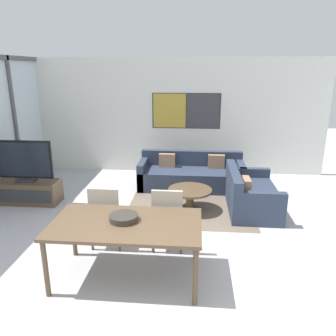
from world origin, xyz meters
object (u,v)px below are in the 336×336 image
Objects in this scene: tv_console at (28,192)px; dining_chair_centre at (168,216)px; television at (24,161)px; sofa_side at (248,196)px; dining_chair_left at (106,214)px; coffee_table at (190,194)px; fruit_bowl at (124,217)px; sofa_main at (191,175)px; dining_table at (126,227)px.

dining_chair_centre is (2.88, -1.51, 0.30)m from tv_console.
television is 0.74× the size of sofa_side.
television is at bearing 152.39° from dining_chair_centre.
dining_chair_centre is at bearing 0.19° from dining_chair_left.
coffee_table is 1.46m from dining_chair_centre.
dining_chair_left is (-2.25, -1.55, 0.26)m from sofa_side.
television is 3.21m from coffee_table.
fruit_bowl is (-0.77, -2.07, 0.49)m from coffee_table.
sofa_main and sofa_side have the same top height.
television is 3.27m from dining_chair_centre.
television reaches higher than dining_table.
television is at bearing 90.50° from sofa_side.
tv_console is 4.25m from sofa_side.
dining_chair_left reaches higher than sofa_main.
dining_table is (-0.73, -2.12, 0.38)m from coffee_table.
dining_chair_centre is (2.88, -1.51, -0.32)m from television.
coffee_table is (0.00, -1.28, 0.05)m from sofa_main.
dining_chair_left is (-0.44, 0.70, -0.17)m from dining_table.
sofa_main is 3.48m from fruit_bowl.
dining_chair_centre is (0.44, 0.71, -0.17)m from dining_table.
television is 0.49× the size of sofa_main.
television reaches higher than fruit_bowl.
tv_console is at bearing -90.00° from television.
dining_table is at bearing -57.76° from dining_chair_left.
dining_chair_left is 0.82m from fruit_bowl.
sofa_side is 2.92m from fruit_bowl.
fruit_bowl is (-0.04, 0.05, 0.11)m from dining_table.
dining_chair_left reaches higher than dining_table.
sofa_main is at bearing 20.45° from tv_console.
tv_console is 3.17m from coffee_table.
sofa_side is 4.27× the size of fruit_bowl.
dining_table is 0.13m from fruit_bowl.
fruit_bowl is (2.40, -2.17, -0.04)m from television.
coffee_table is at bearing 50.35° from dining_chair_left.
tv_console is at bearing 137.95° from fruit_bowl.
dining_chair_left is at bearing 124.51° from sofa_side.
dining_chair_left is (2.00, -1.51, -0.32)m from television.
tv_console is 1.12× the size of television.
dining_chair_left reaches higher than fruit_bowl.
sofa_side is at bearing 51.25° from dining_table.
dining_table is 5.15× the size of fruit_bowl.
sofa_main is at bearing 77.08° from fruit_bowl.
sofa_main is 2.37× the size of dining_chair_centre.
tv_console is 3.27m from dining_chair_centre.
television is 0.61× the size of dining_table.
tv_console is 1.53× the size of coffee_table.
dining_chair_centre is 2.72× the size of fruit_bowl.
sofa_main is 2.37× the size of dining_chair_left.
coffee_table is (-1.08, -0.13, 0.05)m from sofa_side.
dining_chair_centre reaches higher than fruit_bowl.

